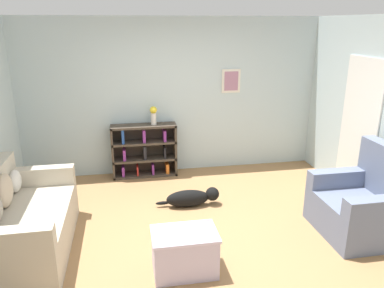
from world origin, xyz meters
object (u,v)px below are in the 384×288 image
Objects in this scene: couch at (22,224)px; coffee_table at (185,251)px; vase at (153,114)px; bookshelf at (144,150)px; dog at (192,198)px; recliner_chair at (364,205)px.

coffee_table is (1.74, -0.70, -0.10)m from couch.
vase is at bearing 50.33° from couch.
bookshelf is 3.53× the size of vase.
couch is 5.61× the size of vase.
coffee_table is at bearing -103.31° from dog.
couch is at bearing -160.39° from dog.
dog is (0.59, -1.29, -0.31)m from bookshelf.
vase reaches higher than coffee_table.
dog is 2.98× the size of vase.
vase reaches higher than recliner_chair.
recliner_chair is at bearing -28.53° from dog.
recliner_chair reaches higher than bookshelf.
bookshelf is 0.99× the size of recliner_chair.
coffee_table reaches higher than dog.
vase is (-0.07, 2.71, 0.82)m from coffee_table.
vase is at bearing -7.27° from bookshelf.
coffee_table is at bearing -170.34° from recliner_chair.
couch is at bearing 157.94° from coffee_table.
bookshelf is at bearing 137.22° from recliner_chair.
recliner_chair is (4.02, -0.31, 0.03)m from couch.
bookshelf reaches higher than dog.
bookshelf is 0.65m from vase.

